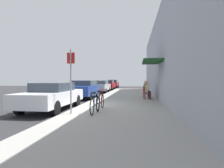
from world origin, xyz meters
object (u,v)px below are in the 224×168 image
at_px(bicycle_1, 95,104).
at_px(seated_patron_1, 147,89).
at_px(street_sign, 71,76).
at_px(cafe_chair_1, 146,91).
at_px(parked_car_1, 85,89).
at_px(parking_meter, 98,89).
at_px(bicycle_0, 100,102).
at_px(cafe_chair_2, 145,91).
at_px(cafe_chair_0, 146,92).
at_px(parked_car_0, 52,96).
at_px(seated_patron_2, 146,88).
at_px(parked_car_2, 100,86).
at_px(seated_patron_0, 147,89).
at_px(parked_car_4, 113,84).
at_px(parked_car_3, 108,85).

xyz_separation_m(bicycle_1, seated_patron_1, (2.44, 6.15, 0.34)).
bearing_deg(street_sign, cafe_chair_1, 62.85).
xyz_separation_m(parked_car_1, parking_meter, (1.55, -2.09, 0.14)).
xyz_separation_m(bicycle_0, cafe_chair_2, (2.32, 6.38, 0.14)).
relative_size(street_sign, cafe_chair_0, 2.99).
bearing_deg(street_sign, parked_car_0, 135.88).
distance_m(bicycle_0, seated_patron_2, 6.81).
xyz_separation_m(parked_car_2, bicycle_0, (2.48, -12.33, -0.24)).
bearing_deg(cafe_chair_1, cafe_chair_2, 90.20).
height_order(bicycle_1, cafe_chair_2, bicycle_1).
bearing_deg(seated_patron_0, cafe_chair_1, 94.25).
height_order(seated_patron_1, seated_patron_2, same).
height_order(parking_meter, bicycle_0, parking_meter).
height_order(parked_car_4, cafe_chair_0, parked_car_4).
distance_m(parked_car_2, seated_patron_0, 9.15).
bearing_deg(cafe_chair_0, parked_car_0, -138.51).
bearing_deg(parked_car_4, parked_car_3, -90.00).
height_order(cafe_chair_1, cafe_chair_2, same).
bearing_deg(parked_car_4, cafe_chair_2, -74.36).
distance_m(parking_meter, cafe_chair_1, 3.58).
height_order(bicycle_1, cafe_chair_1, bicycle_1).
bearing_deg(seated_patron_1, parked_car_0, -134.12).
bearing_deg(seated_patron_2, seated_patron_0, -90.01).
xyz_separation_m(parked_car_4, street_sign, (1.50, -24.67, 0.89)).
height_order(seated_patron_0, cafe_chair_2, seated_patron_0).
bearing_deg(seated_patron_2, parked_car_3, 112.51).
height_order(parked_car_3, bicycle_1, parked_car_3).
bearing_deg(seated_patron_1, seated_patron_0, -90.08).
relative_size(parked_car_0, parking_meter, 3.33).
relative_size(parking_meter, seated_patron_1, 1.02).
distance_m(parking_meter, seated_patron_0, 3.39).
height_order(seated_patron_0, seated_patron_2, same).
distance_m(parked_car_3, cafe_chair_2, 12.68).
height_order(street_sign, seated_patron_0, street_sign).
relative_size(parked_car_2, seated_patron_0, 3.41).
xyz_separation_m(seated_patron_1, cafe_chair_2, (-0.06, 1.03, -0.19)).
relative_size(parking_meter, street_sign, 0.51).
height_order(parking_meter, seated_patron_1, parking_meter).
height_order(parking_meter, cafe_chair_0, parking_meter).
distance_m(parked_car_2, street_sign, 13.57).
relative_size(parked_car_0, seated_patron_0, 3.41).
height_order(parked_car_2, parked_car_3, parked_car_2).
distance_m(parked_car_0, seated_patron_1, 6.99).
xyz_separation_m(bicycle_1, seated_patron_2, (2.44, 7.17, 0.34)).
xyz_separation_m(parked_car_2, street_sign, (1.50, -13.45, 0.92)).
height_order(parked_car_2, seated_patron_2, seated_patron_2).
xyz_separation_m(parked_car_4, cafe_chair_1, (4.81, -18.21, -0.12)).
distance_m(cafe_chair_1, cafe_chair_2, 1.05).
relative_size(parked_car_1, cafe_chair_0, 5.06).
distance_m(parked_car_0, seated_patron_0, 6.46).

